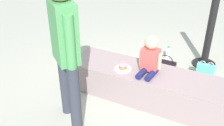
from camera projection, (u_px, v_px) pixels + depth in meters
ground_plane at (144, 97)px, 3.47m from camera, size 12.00×12.00×0.00m
concrete_ledge at (145, 85)px, 3.37m from camera, size 2.01×0.57×0.40m
child_seated at (150, 57)px, 3.15m from camera, size 0.28×0.32×0.48m
adult_standing at (65, 42)px, 2.58m from camera, size 0.42×0.37×1.68m
cake_plate at (123, 68)px, 3.31m from camera, size 0.22×0.22×0.07m
gift_bag at (205, 73)px, 3.76m from camera, size 0.25×0.08×0.31m
railing_post at (208, 41)px, 4.02m from camera, size 0.36×0.36×1.13m
water_bottle_near_gift at (168, 53)px, 4.38m from camera, size 0.07×0.07×0.23m
party_cup_red at (174, 82)px, 3.68m from camera, size 0.07×0.07×0.11m
handbag_black_leather at (165, 68)px, 3.88m from camera, size 0.29×0.12×0.35m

